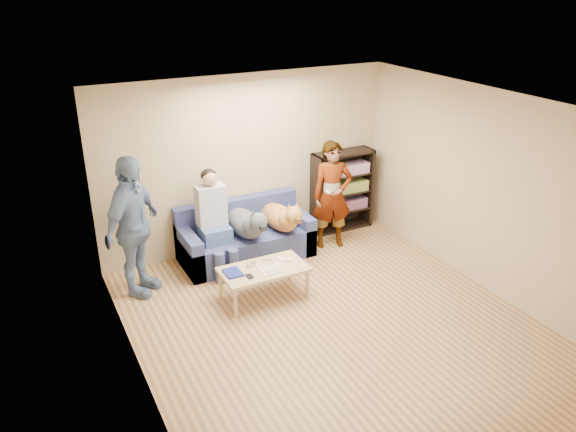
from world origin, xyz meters
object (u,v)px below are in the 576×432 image
person_standing_left (133,227)px  dog_tan (282,217)px  notebook_blue (233,273)px  bookshelf (342,189)px  sofa (245,239)px  dog_gray (247,223)px  camera_silver (251,264)px  person_seated (214,218)px  coffee_table (264,271)px  person_standing_right (332,195)px

person_standing_left → dog_tan: person_standing_left is taller
person_standing_left → dog_tan: size_ratio=1.61×
notebook_blue → bookshelf: size_ratio=0.20×
sofa → dog_gray: 0.42m
person_standing_left → camera_silver: person_standing_left is taller
person_seated → dog_gray: 0.48m
sofa → person_seated: (-0.50, -0.13, 0.49)m
notebook_blue → person_seated: 1.04m
person_standing_left → dog_gray: bearing=-43.2°
camera_silver → bookshelf: (2.15, 1.26, 0.23)m
coffee_table → sofa: bearing=78.8°
camera_silver → dog_gray: (0.30, 0.81, 0.19)m
person_standing_left → coffee_table: bearing=-77.4°
dog_tan → coffee_table: (-0.72, -0.92, -0.25)m
notebook_blue → dog_gray: size_ratio=0.21×
dog_gray → coffee_table: size_ratio=1.13×
person_standing_right → sofa: bearing=-174.2°
notebook_blue → person_standing_left: bearing=140.8°
person_standing_right → person_standing_left: 2.96m
notebook_blue → sofa: 1.28m
dog_tan → coffee_table: 1.20m
person_seated → dog_tan: person_seated is taller
camera_silver → sofa: size_ratio=0.06×
person_standing_right → person_seated: bearing=-167.5°
camera_silver → bookshelf: bearing=30.5°
dog_gray → coffee_table: (-0.18, -0.93, -0.26)m
camera_silver → person_standing_right: bearing=25.2°
person_standing_right → dog_tan: (-0.83, 0.01, -0.20)m
coffee_table → dog_tan: bearing=51.9°
person_seated → person_standing_left: bearing=-172.0°
bookshelf → notebook_blue: bearing=-151.2°
person_seated → camera_silver: bearing=-80.5°
person_standing_right → camera_silver: (-1.68, -0.79, -0.38)m
notebook_blue → dog_tan: size_ratio=0.23×
person_standing_right → notebook_blue: person_standing_right is taller
dog_gray → bookshelf: size_ratio=0.96×
notebook_blue → sofa: (0.63, 1.10, -0.15)m
notebook_blue → coffee_table: size_ratio=0.24×
person_standing_left → dog_tan: 2.14m
camera_silver → person_seated: (-0.15, 0.90, 0.33)m
person_standing_right → dog_gray: (-1.37, 0.03, -0.19)m
sofa → person_seated: person_seated is taller
dog_gray → dog_tan: 0.54m
person_standing_right → person_seated: 1.83m
person_standing_left → sofa: 1.77m
sofa → coffee_table: sofa is taller
person_standing_right → person_seated: person_standing_right is taller
camera_silver → bookshelf: bookshelf is taller
coffee_table → dog_gray: bearing=79.0°
person_seated → bookshelf: person_seated is taller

